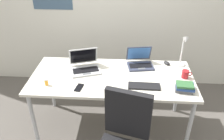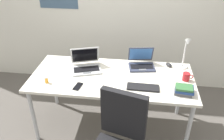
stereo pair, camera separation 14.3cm
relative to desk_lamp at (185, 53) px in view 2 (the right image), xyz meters
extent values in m
plane|color=#56514C|center=(-0.80, -0.28, -0.94)|extent=(12.00, 12.00, 0.00)
cube|color=silver|center=(-0.80, 0.82, 0.36)|extent=(6.00, 0.12, 2.60)
cube|color=silver|center=(-0.80, -0.28, -0.21)|extent=(1.80, 0.80, 0.03)
cylinder|color=#B2B5BA|center=(-1.64, -0.62, -0.58)|extent=(0.04, 0.04, 0.71)
cylinder|color=#B2B5BA|center=(0.04, -0.62, -0.58)|extent=(0.04, 0.04, 0.71)
cylinder|color=#B2B5BA|center=(-1.64, 0.06, -0.58)|extent=(0.04, 0.04, 0.71)
cylinder|color=#B2B5BA|center=(0.04, 0.06, -0.58)|extent=(0.04, 0.04, 0.71)
cylinder|color=white|center=(0.00, 0.03, -0.19)|extent=(0.12, 0.12, 0.02)
cylinder|color=white|center=(0.00, 0.03, -0.01)|extent=(0.02, 0.02, 0.34)
cylinder|color=white|center=(0.00, -0.01, 0.16)|extent=(0.01, 0.08, 0.01)
cone|color=white|center=(0.00, -0.05, 0.16)|extent=(0.07, 0.09, 0.09)
cube|color=#B7BABC|center=(-1.11, -0.20, -0.19)|extent=(0.38, 0.32, 0.02)
cube|color=black|center=(-1.11, -0.20, -0.18)|extent=(0.31, 0.21, 0.00)
cube|color=#595B60|center=(-1.08, -0.27, -0.18)|extent=(0.10, 0.08, 0.00)
cube|color=#B7BABC|center=(-1.15, -0.06, -0.07)|extent=(0.34, 0.18, 0.22)
cube|color=black|center=(-1.15, -0.06, -0.07)|extent=(0.30, 0.15, 0.18)
cube|color=#33384C|center=(-0.48, -0.05, -0.19)|extent=(0.33, 0.25, 0.02)
cube|color=black|center=(-0.48, -0.05, -0.18)|extent=(0.28, 0.15, 0.00)
cube|color=#595B60|center=(-0.47, -0.12, -0.18)|extent=(0.09, 0.06, 0.00)
cube|color=#33384C|center=(-0.50, 0.08, -0.08)|extent=(0.30, 0.12, 0.20)
cube|color=#3F72BF|center=(-0.50, 0.07, -0.08)|extent=(0.27, 0.10, 0.16)
cube|color=black|center=(-0.45, -0.46, -0.19)|extent=(0.33, 0.13, 0.02)
ellipsoid|color=black|center=(-0.16, 0.04, -0.18)|extent=(0.10, 0.11, 0.03)
cube|color=black|center=(-1.12, -0.52, -0.19)|extent=(0.09, 0.14, 0.01)
cylinder|color=gold|center=(-1.47, -0.49, -0.16)|extent=(0.04, 0.04, 0.06)
cylinder|color=white|center=(-1.47, -0.49, -0.13)|extent=(0.04, 0.04, 0.01)
cube|color=#4C4C51|center=(-0.06, -0.50, -0.18)|extent=(0.18, 0.14, 0.03)
cube|color=navy|center=(-0.05, -0.49, -0.15)|extent=(0.19, 0.17, 0.03)
cube|color=#336638|center=(-0.06, -0.50, -0.12)|extent=(0.18, 0.13, 0.02)
cylinder|color=#B21E23|center=(0.00, -0.25, -0.15)|extent=(0.08, 0.08, 0.09)
torus|color=#B21E23|center=(0.05, -0.25, -0.15)|extent=(0.05, 0.01, 0.05)
cube|color=black|center=(-0.62, -0.87, -0.21)|extent=(0.42, 0.17, 0.48)
camera|label=1|loc=(-0.66, -2.47, 1.20)|focal=37.48mm
camera|label=2|loc=(-0.52, -2.45, 1.20)|focal=37.48mm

